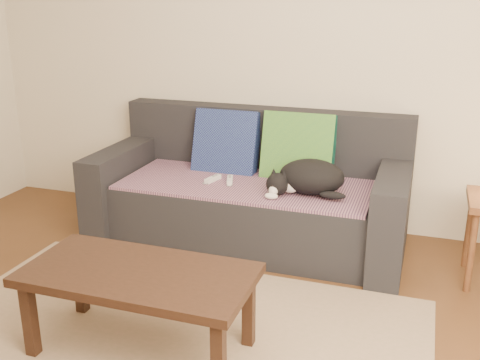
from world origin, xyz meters
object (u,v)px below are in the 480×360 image
object	(u,v)px
cat	(309,178)
wii_remote_a	(213,179)
coffee_table	(139,281)
sofa	(250,197)
wii_remote_b	(230,180)

from	to	relation	value
cat	wii_remote_a	xyz separation A→B (m)	(-0.66, 0.04, -0.09)
cat	coffee_table	bearing A→B (deg)	-108.65
wii_remote_a	coffee_table	size ratio (longest dim) A/B	0.14
sofa	wii_remote_b	bearing A→B (deg)	-131.02
sofa	coffee_table	distance (m)	1.44
wii_remote_a	coffee_table	world-z (taller)	wii_remote_a
sofa	wii_remote_a	world-z (taller)	sofa
wii_remote_b	coffee_table	xyz separation A→B (m)	(0.02, -1.31, -0.08)
wii_remote_a	wii_remote_b	size ratio (longest dim) A/B	1.00
wii_remote_a	sofa	bearing A→B (deg)	-45.06
sofa	cat	distance (m)	0.52
cat	wii_remote_a	world-z (taller)	cat
wii_remote_b	coffee_table	distance (m)	1.31
cat	coffee_table	world-z (taller)	cat
sofa	coffee_table	bearing A→B (deg)	-93.33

